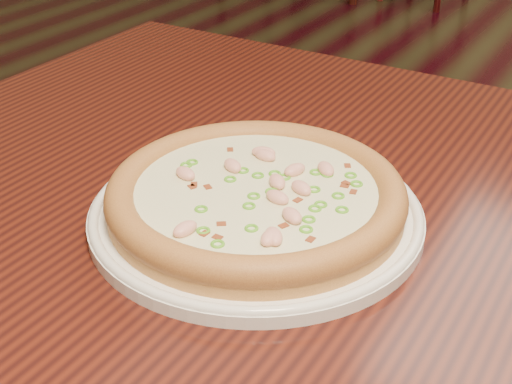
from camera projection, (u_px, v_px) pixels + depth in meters
The scene contains 3 objects.
hero_table at pixel (388, 316), 0.70m from camera, with size 1.20×0.80×0.75m.
plate at pixel (256, 212), 0.66m from camera, with size 0.31×0.31×0.02m.
pizza at pixel (256, 195), 0.65m from camera, with size 0.27×0.27×0.03m.
Camera 1 is at (-0.10, -0.86, 1.10)m, focal length 50.00 mm.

